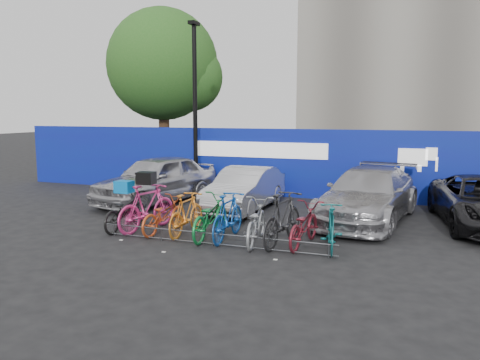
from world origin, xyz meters
The scene contains 20 objects.
ground centered at (0.00, 0.00, 0.00)m, with size 100.00×100.00×0.00m, color black.
hoarding centered at (0.01, 6.00, 1.20)m, with size 22.00×0.18×2.40m.
tree centered at (-6.77, 10.06, 5.07)m, with size 5.40×5.20×7.80m.
lamppost centered at (-3.20, 5.40, 3.27)m, with size 0.25×0.50×6.11m.
bike_rack centered at (0.00, -0.60, 0.16)m, with size 5.60×0.03×0.30m.
car_0 centered at (-3.71, 3.43, 0.79)m, with size 1.87×4.65×1.59m, color #AFAEB3.
car_1 centered at (-0.60, 3.32, 0.65)m, with size 1.38×3.95×1.30m, color #BBBCC0.
car_2 centered at (3.08, 3.11, 0.73)m, with size 2.04×5.02×1.46m, color #A1A0A5.
bike_0 centered at (-2.69, 0.03, 0.48)m, with size 0.63×1.81×0.95m, color black.
bike_1 centered at (-2.10, 0.12, 0.60)m, with size 0.56×1.98×1.19m, color #D4317D.
bike_2 centered at (-1.58, 0.06, 0.45)m, with size 0.60×1.73×0.91m, color #BD481D.
bike_3 centered at (-0.97, 0.06, 0.52)m, with size 0.49×1.74×1.05m, color orange.
bike_4 centered at (-0.32, 0.00, 0.52)m, with size 0.68×1.96×1.03m, color #127D35.
bike_5 centered at (0.15, -0.03, 0.56)m, with size 0.53×1.87×1.12m, color #134BA7.
bike_6 centered at (0.85, -0.08, 0.50)m, with size 0.66×1.90×1.00m, color #94979A.
bike_7 centered at (1.45, 0.01, 0.61)m, with size 0.57×2.02×1.22m, color #232426.
bike_8 centered at (1.92, 0.08, 0.48)m, with size 0.63×1.82×0.96m, color maroon.
bike_9 centered at (2.55, -0.03, 0.50)m, with size 0.47×1.67×1.00m, color #126669.
cargo_crate centered at (-2.69, 0.03, 1.10)m, with size 0.42×0.32×0.30m, color #056ABF.
cargo_topcase centered at (-2.10, 0.12, 1.34)m, with size 0.41×0.37×0.31m, color black.
Camera 1 is at (4.01, -9.98, 2.97)m, focal length 35.00 mm.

